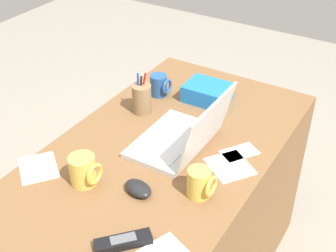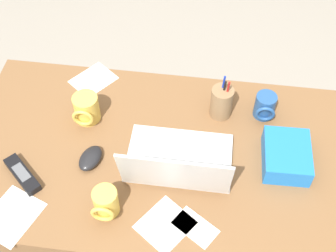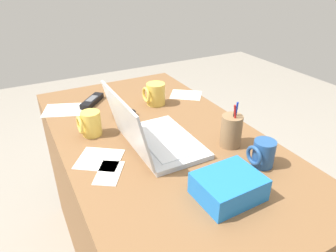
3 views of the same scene
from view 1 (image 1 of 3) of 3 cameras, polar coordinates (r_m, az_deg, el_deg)
desk at (r=1.87m, az=-0.82°, el=-12.19°), size 1.30×0.72×0.75m
laptop at (r=1.61m, az=1.86°, el=-1.28°), size 0.33×0.27×0.22m
computer_mouse at (r=1.45m, az=-3.67°, el=-7.67°), size 0.09×0.11×0.03m
coffee_mug_white at (r=1.92m, az=-1.06°, el=5.03°), size 0.07×0.08×0.09m
coffee_mug_tall at (r=1.42m, az=3.96°, el=-7.03°), size 0.07×0.08×0.09m
coffee_mug_spare at (r=1.48m, az=-10.34°, el=-5.41°), size 0.08×0.10×0.10m
cordless_phone at (r=1.30m, az=-5.52°, el=-13.99°), size 0.15×0.14×0.03m
pen_holder at (r=1.80m, az=-3.25°, el=3.39°), size 0.07×0.07×0.17m
snack_bag at (r=1.90m, az=4.86°, el=4.15°), size 0.15×0.18×0.07m
paper_note_near_laptop at (r=1.63m, az=8.80°, el=-3.22°), size 0.15×0.13×0.00m
paper_note_left at (r=1.60m, az=-15.69°, el=-4.97°), size 0.18×0.19×0.00m
paper_note_right at (r=1.56m, az=7.64°, el=-4.92°), size 0.19×0.19×0.00m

